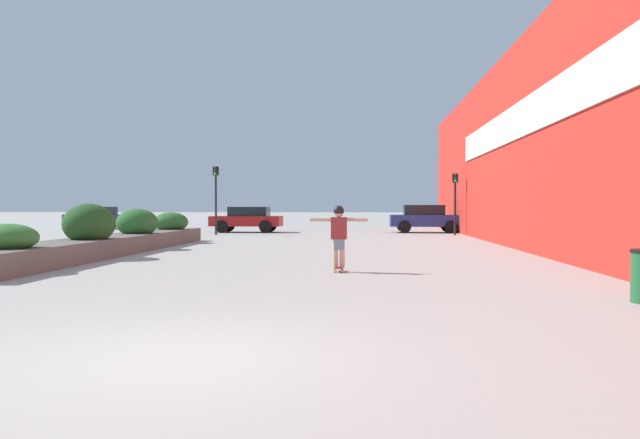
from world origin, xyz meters
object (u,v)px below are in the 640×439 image
at_px(car_leftmost, 98,217).
at_px(traffic_light_right, 455,193).
at_px(skateboard, 339,269).
at_px(car_center_left, 247,219).
at_px(car_center_right, 426,218).
at_px(traffic_light_left, 216,188).
at_px(skateboarder, 339,230).

relative_size(car_leftmost, traffic_light_right, 1.28).
relative_size(skateboard, car_center_left, 0.14).
height_order(car_leftmost, car_center_right, car_center_right).
bearing_deg(car_center_right, traffic_light_left, -72.23).
bearing_deg(car_center_left, skateboard, -163.88).
xyz_separation_m(car_leftmost, car_center_right, (20.91, -4.38, 0.04)).
bearing_deg(car_center_right, skateboarder, -10.60).
distance_m(skateboarder, car_center_left, 21.88).
bearing_deg(traffic_light_left, skateboarder, -68.24).
distance_m(car_center_left, car_center_right, 10.09).
bearing_deg(car_center_right, skateboard, -10.60).
relative_size(skateboarder, traffic_light_left, 0.39).
distance_m(skateboard, car_center_right, 21.78).
relative_size(car_center_left, car_center_right, 0.97).
bearing_deg(traffic_light_right, car_leftmost, 160.90).
xyz_separation_m(skateboard, car_center_left, (-6.07, 21.02, 0.71)).
bearing_deg(skateboard, skateboarder, 86.52).
distance_m(skateboarder, traffic_light_right, 18.90).
bearing_deg(car_center_right, car_leftmost, -101.83).
relative_size(skateboarder, car_center_left, 0.35).
relative_size(car_center_left, traffic_light_left, 1.12).
relative_size(skateboarder, traffic_light_right, 0.44).
xyz_separation_m(car_leftmost, traffic_light_left, (9.78, -7.95, 1.63)).
bearing_deg(car_center_left, car_center_right, -87.83).
xyz_separation_m(car_leftmost, car_center_left, (10.83, -4.76, 0.00)).
distance_m(car_center_right, traffic_light_right, 3.72).
bearing_deg(car_center_left, car_leftmost, 66.27).
bearing_deg(traffic_light_left, car_leftmost, 140.92).
distance_m(car_leftmost, car_center_left, 11.83).
bearing_deg(skateboarder, traffic_light_left, 108.28).
bearing_deg(skateboarder, skateboard, -93.48).
bearing_deg(car_leftmost, traffic_light_left, 50.92).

